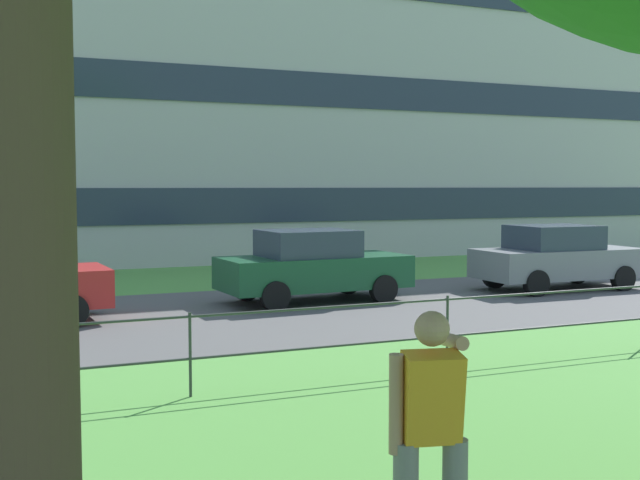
{
  "coord_description": "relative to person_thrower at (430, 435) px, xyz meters",
  "views": [
    {
      "loc": [
        -4.07,
        1.21,
        2.47
      ],
      "look_at": [
        -1.18,
        7.81,
        1.98
      ],
      "focal_mm": 44.7,
      "sensor_mm": 36.0,
      "label": 1
    }
  ],
  "objects": [
    {
      "name": "car_dark_green_center",
      "position": [
        4.05,
        11.33,
        -0.14
      ],
      "size": [
        4.06,
        1.94,
        1.54
      ],
      "color": "#194C2D",
      "rests_on": "ground"
    },
    {
      "name": "street_strip",
      "position": [
        1.49,
        10.38,
        -0.92
      ],
      "size": [
        80.0,
        7.06,
        0.01
      ],
      "primitive_type": "cube",
      "color": "#565454",
      "rests_on": "ground"
    },
    {
      "name": "person_thrower",
      "position": [
        0.0,
        0.0,
        0.0
      ],
      "size": [
        0.65,
        0.75,
        1.7
      ],
      "color": "slate",
      "rests_on": "ground"
    },
    {
      "name": "apartment_building_background",
      "position": [
        8.83,
        24.86,
        6.73
      ],
      "size": [
        36.95,
        10.58,
        15.3
      ],
      "color": "#B7B2AD",
      "rests_on": "ground"
    },
    {
      "name": "car_grey_left",
      "position": [
        10.19,
        10.85,
        -0.14
      ],
      "size": [
        4.04,
        1.9,
        1.54
      ],
      "color": "slate",
      "rests_on": "ground"
    },
    {
      "name": "park_fence",
      "position": [
        1.49,
        4.86,
        -0.25
      ],
      "size": [
        31.86,
        0.04,
        1.0
      ],
      "color": "#333833",
      "rests_on": "ground"
    }
  ]
}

